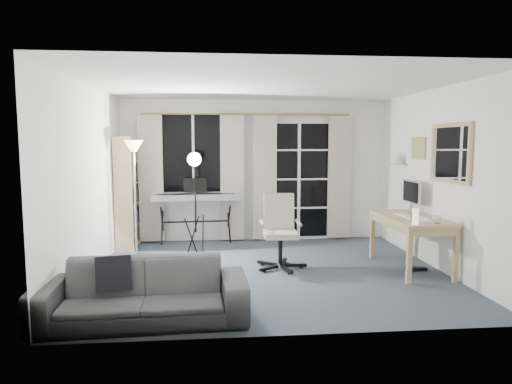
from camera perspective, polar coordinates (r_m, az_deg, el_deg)
floor at (r=6.08m, az=1.66°, el=-9.96°), size 4.50×4.00×0.02m
window at (r=7.77m, az=-7.84°, el=4.82°), size 1.20×0.08×1.40m
french_door at (r=7.93m, az=5.33°, el=1.45°), size 1.32×0.09×2.11m
curtains at (r=7.72m, az=-1.03°, el=1.85°), size 3.60×0.07×2.13m
bookshelf at (r=7.64m, az=-15.92°, el=-0.34°), size 0.29×0.83×1.77m
torchiere_lamp at (r=6.83m, az=-14.99°, el=3.47°), size 0.30×0.30×1.71m
keyboard_piano at (r=7.55m, az=-7.58°, el=-0.73°), size 1.43×0.73×1.02m
studio_light at (r=6.68m, az=-7.67°, el=2.57°), size 0.28×0.31×1.58m
office_chair at (r=6.18m, az=2.96°, el=-4.01°), size 0.66×0.69×1.00m
desk at (r=6.38m, az=18.79°, el=-3.72°), size 0.67×1.32×0.71m
monitor at (r=6.82m, az=18.87°, el=-0.10°), size 0.17×0.51×0.44m
desk_clutter at (r=6.17m, az=19.11°, el=-4.68°), size 0.41×0.80×0.89m
mug at (r=5.95m, az=21.68°, el=-3.11°), size 0.12×0.09×0.12m
wall_mirror at (r=6.18m, az=23.09°, el=4.49°), size 0.04×0.94×0.74m
framed_print at (r=6.99m, az=19.64°, el=5.19°), size 0.03×0.42×0.32m
wall_shelf at (r=7.43m, az=17.48°, el=3.82°), size 0.16×0.30×0.18m
sofa at (r=4.49m, az=-14.01°, el=-10.84°), size 1.97×0.66×0.76m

